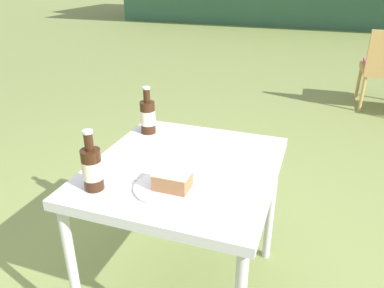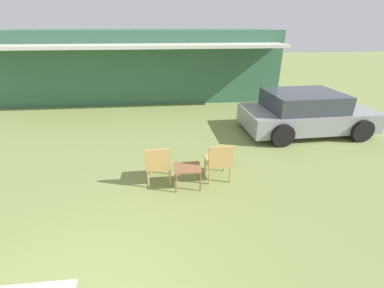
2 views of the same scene
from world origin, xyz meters
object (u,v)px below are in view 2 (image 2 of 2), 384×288
(wicker_chair_cushioned, at_px, (158,162))
(garden_side_table, at_px, (187,169))
(wicker_chair_plain, at_px, (219,160))
(parked_car, at_px, (305,113))

(wicker_chair_cushioned, height_order, garden_side_table, wicker_chair_cushioned)
(wicker_chair_plain, relative_size, garden_side_table, 1.61)
(wicker_chair_cushioned, xyz_separation_m, wicker_chair_plain, (1.26, -0.02, 0.00))
(wicker_chair_plain, bearing_deg, wicker_chair_cushioned, -3.57)
(parked_car, xyz_separation_m, wicker_chair_cushioned, (-4.42, -2.43, -0.13))
(wicker_chair_plain, bearing_deg, garden_side_table, 12.44)
(parked_car, distance_m, wicker_chair_cushioned, 5.05)
(parked_car, height_order, wicker_chair_plain, parked_car)
(wicker_chair_plain, xyz_separation_m, garden_side_table, (-0.68, -0.18, -0.09))
(parked_car, relative_size, wicker_chair_plain, 4.50)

